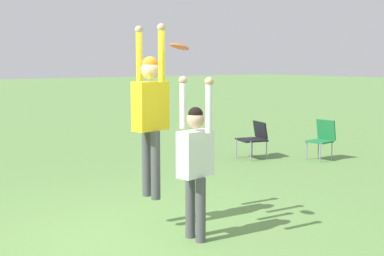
{
  "coord_description": "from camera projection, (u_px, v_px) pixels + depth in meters",
  "views": [
    {
      "loc": [
        5.58,
        -3.16,
        2.13
      ],
      "look_at": [
        0.22,
        0.77,
        1.3
      ],
      "focal_mm": 50.0,
      "sensor_mm": 36.0,
      "label": 1
    }
  ],
  "objects": [
    {
      "name": "ground_plane",
      "position": [
        131.0,
        235.0,
        6.59
      ],
      "size": [
        120.0,
        120.0,
        0.0
      ],
      "primitive_type": "plane",
      "color": "#608C47"
    },
    {
      "name": "person_jumping",
      "position": [
        150.0,
        107.0,
        6.75
      ],
      "size": [
        0.63,
        0.51,
        2.2
      ],
      "rotation": [
        0.0,
        0.0,
        1.77
      ],
      "color": "#4C4C51",
      "rests_on": "ground_plane"
    },
    {
      "name": "camping_chair_3",
      "position": [
        255.0,
        136.0,
        11.78
      ],
      "size": [
        0.68,
        0.72,
        0.81
      ],
      "rotation": [
        0.0,
        0.0,
        2.87
      ],
      "color": "gray",
      "rests_on": "ground_plane"
    },
    {
      "name": "person_defending",
      "position": [
        195.0,
        156.0,
        6.3
      ],
      "size": [
        0.61,
        0.49,
        1.96
      ],
      "rotation": [
        0.0,
        0.0,
        -1.37
      ],
      "color": "#4C4C51",
      "rests_on": "ground_plane"
    },
    {
      "name": "frisbee",
      "position": [
        180.0,
        47.0,
        6.23
      ],
      "size": [
        0.23,
        0.22,
        0.08
      ],
      "color": "#E04C23"
    },
    {
      "name": "camping_chair_0",
      "position": [
        323.0,
        137.0,
        11.6
      ],
      "size": [
        0.49,
        0.53,
        0.87
      ],
      "rotation": [
        0.0,
        0.0,
        3.26
      ],
      "color": "gray",
      "rests_on": "ground_plane"
    }
  ]
}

